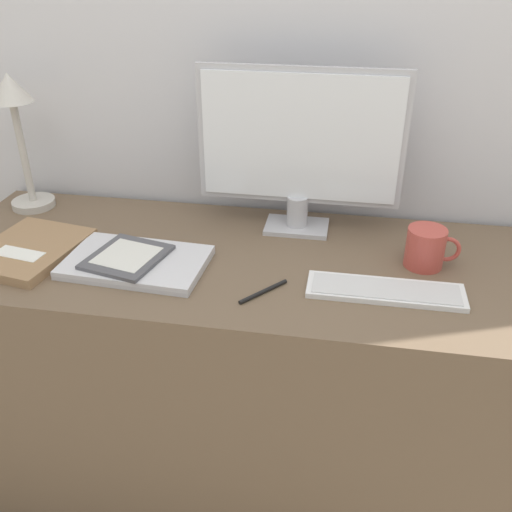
% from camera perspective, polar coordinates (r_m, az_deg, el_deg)
% --- Properties ---
extents(wall_back, '(3.60, 0.05, 2.40)m').
position_cam_1_polar(wall_back, '(1.52, 2.13, 20.72)').
color(wall_back, silver).
rests_on(wall_back, ground_plane).
extents(desk, '(1.57, 0.57, 0.76)m').
position_cam_1_polar(desk, '(1.59, -0.11, -12.18)').
color(desk, brown).
rests_on(desk, ground_plane).
extents(monitor, '(0.51, 0.11, 0.41)m').
position_cam_1_polar(monitor, '(1.42, 4.41, 10.84)').
color(monitor, '#B7B7BC').
rests_on(monitor, desk).
extents(keyboard, '(0.34, 0.10, 0.01)m').
position_cam_1_polar(keyboard, '(1.26, 12.80, -3.39)').
color(keyboard, silver).
rests_on(keyboard, desk).
extents(laptop, '(0.33, 0.22, 0.02)m').
position_cam_1_polar(laptop, '(1.36, -11.88, -0.61)').
color(laptop, '#BCBCC1').
rests_on(laptop, desk).
extents(ereader, '(0.19, 0.21, 0.01)m').
position_cam_1_polar(ereader, '(1.35, -12.78, -0.08)').
color(ereader, '#4C4C51').
rests_on(ereader, laptop).
extents(desk_lamp, '(0.12, 0.12, 0.37)m').
position_cam_1_polar(desk_lamp, '(1.67, -22.85, 12.41)').
color(desk_lamp, '#BCB7AD').
rests_on(desk_lamp, desk).
extents(notebook, '(0.25, 0.30, 0.02)m').
position_cam_1_polar(notebook, '(1.48, -21.78, 0.56)').
color(notebook, '#93704C').
rests_on(notebook, desk).
extents(coffee_mug, '(0.12, 0.09, 0.09)m').
position_cam_1_polar(coffee_mug, '(1.37, 16.66, 0.80)').
color(coffee_mug, '#B7473D').
rests_on(coffee_mug, desk).
extents(pen, '(0.09, 0.11, 0.01)m').
position_cam_1_polar(pen, '(1.23, 0.74, -3.57)').
color(pen, black).
rests_on(pen, desk).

